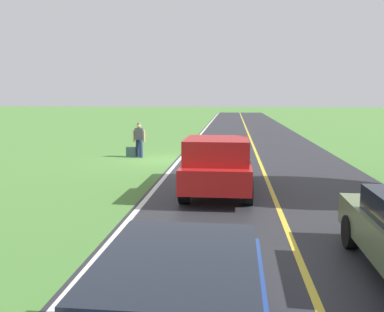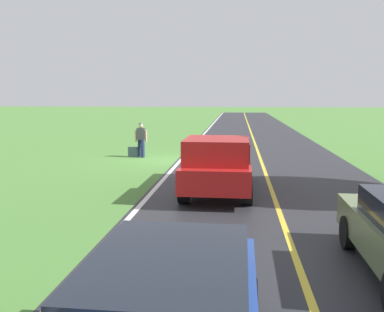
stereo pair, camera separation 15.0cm
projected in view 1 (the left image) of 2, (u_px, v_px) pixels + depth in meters
name	position (u px, v px, depth m)	size (l,w,h in m)	color
ground_plane	(162.00, 160.00, 20.54)	(200.00, 200.00, 0.00)	#4C7F38
road_surface	(260.00, 162.00, 20.11)	(8.00, 120.00, 0.00)	#28282D
lane_edge_line	(179.00, 160.00, 20.46)	(0.16, 117.60, 0.00)	silver
lane_centre_line	(260.00, 161.00, 20.11)	(0.14, 117.60, 0.00)	gold
hitchhiker_walking	(139.00, 138.00, 21.44)	(0.62, 0.51, 1.75)	navy
suitcase_carried	(131.00, 152.00, 21.50)	(0.20, 0.46, 0.51)	#384C56
pickup_truck_passing	(218.00, 163.00, 13.52)	(2.13, 5.42, 1.82)	#B21919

